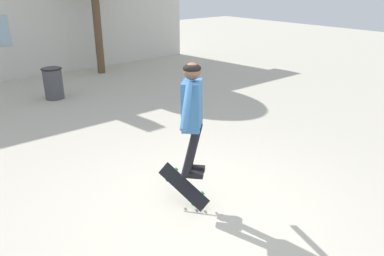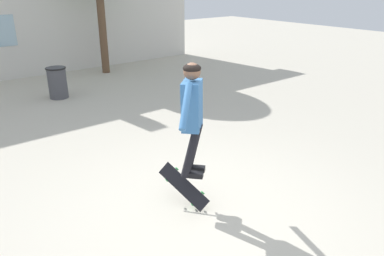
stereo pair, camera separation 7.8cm
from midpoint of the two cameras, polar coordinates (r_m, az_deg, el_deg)
The scene contains 4 objects.
ground_plane at distance 5.15m, azimuth 1.11°, elevation -12.32°, with size 40.00×40.00×0.00m, color beige.
trash_bin at distance 10.27m, azimuth -20.61°, elevation 6.50°, with size 0.51×0.51×0.80m.
skater at distance 4.65m, azimuth -0.47°, elevation 2.67°, with size 1.02×0.92×1.49m.
skateboard_flipping at distance 5.11m, azimuth -1.70°, elevation -8.90°, with size 0.38×0.70×0.54m.
Camera 1 is at (-2.82, -3.20, 2.89)m, focal length 35.00 mm.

